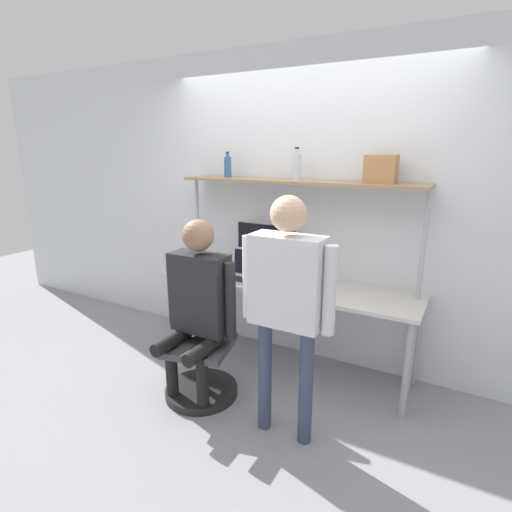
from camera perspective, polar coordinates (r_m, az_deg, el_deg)
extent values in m
plane|color=gray|center=(3.44, 1.88, -17.61)|extent=(12.00, 12.00, 0.00)
cube|color=silver|center=(3.53, 6.91, 6.68)|extent=(8.00, 0.06, 2.70)
cube|color=beige|center=(3.37, 4.47, -4.03)|extent=(2.18, 0.60, 0.03)
cylinder|color=#A5A5AA|center=(3.84, -11.45, -8.03)|extent=(0.05, 0.05, 0.74)
cylinder|color=#A5A5AA|center=(3.07, 20.69, -14.99)|extent=(0.05, 0.05, 0.74)
cylinder|color=#A5A5AA|center=(4.19, -7.20, -5.84)|extent=(0.05, 0.05, 0.74)
cylinder|color=#A5A5AA|center=(3.49, 21.91, -11.28)|extent=(0.05, 0.05, 0.74)
cube|color=#997A56|center=(3.32, 5.75, 10.52)|extent=(2.07, 0.31, 0.02)
cylinder|color=#B2B2B7|center=(3.97, -8.13, -0.47)|extent=(0.04, 0.04, 1.61)
cylinder|color=#B2B2B7|center=(3.23, 22.16, -5.07)|extent=(0.04, 0.04, 1.61)
cylinder|color=#B7B7BC|center=(3.61, 1.41, -2.33)|extent=(0.20, 0.20, 0.01)
cylinder|color=#B7B7BC|center=(3.59, 1.42, -1.28)|extent=(0.06, 0.06, 0.13)
cube|color=#B7B7BC|center=(3.54, 1.49, 2.10)|extent=(0.58, 0.01, 0.33)
cube|color=black|center=(3.54, 1.44, 2.08)|extent=(0.56, 0.02, 0.31)
cube|color=#BCBCC1|center=(3.42, -2.19, -3.35)|extent=(0.28, 0.24, 0.01)
cube|color=black|center=(3.41, -2.35, -3.34)|extent=(0.24, 0.13, 0.00)
cube|color=#BCBCC1|center=(3.48, -1.28, -0.87)|extent=(0.28, 0.03, 0.24)
cube|color=black|center=(3.47, -1.32, -0.90)|extent=(0.25, 0.02, 0.21)
cube|color=black|center=(3.33, 1.17, -3.87)|extent=(0.07, 0.15, 0.01)
cube|color=black|center=(3.33, 1.17, -3.78)|extent=(0.06, 0.13, 0.00)
cylinder|color=black|center=(3.32, -7.77, -18.51)|extent=(0.56, 0.56, 0.06)
cylinder|color=#4C4C51|center=(3.21, -7.90, -15.58)|extent=(0.06, 0.06, 0.33)
cube|color=#3F3F44|center=(3.12, -8.02, -12.55)|extent=(0.56, 0.56, 0.05)
cube|color=#3F3F44|center=(3.19, -6.73, -6.91)|extent=(0.41, 0.14, 0.45)
cylinder|color=black|center=(3.18, -11.92, -16.22)|extent=(0.09, 0.09, 0.44)
cylinder|color=black|center=(3.03, -7.63, -17.77)|extent=(0.09, 0.09, 0.44)
cylinder|color=black|center=(3.07, -11.83, -11.72)|extent=(0.10, 0.38, 0.10)
cylinder|color=black|center=(2.91, -7.46, -13.09)|extent=(0.10, 0.38, 0.10)
cube|color=#262628|center=(2.98, -7.97, -5.25)|extent=(0.44, 0.20, 0.60)
cylinder|color=#262628|center=(3.14, -11.83, -4.64)|extent=(0.08, 0.08, 0.57)
cylinder|color=#262628|center=(2.84, -3.66, -6.46)|extent=(0.08, 0.08, 0.57)
sphere|color=#8C664C|center=(2.86, -8.28, 2.92)|extent=(0.23, 0.23, 0.23)
cylinder|color=#38425B|center=(2.78, 1.29, -16.58)|extent=(0.09, 0.09, 0.80)
cylinder|color=#38425B|center=(2.68, 7.13, -18.05)|extent=(0.09, 0.09, 0.80)
cube|color=silver|center=(2.43, 4.45, -3.59)|extent=(0.45, 0.20, 0.57)
cylinder|color=silver|center=(2.55, -1.09, -3.00)|extent=(0.08, 0.08, 0.54)
cylinder|color=silver|center=(2.34, 10.48, -4.92)|extent=(0.08, 0.08, 0.54)
sphere|color=#D8AD8C|center=(2.33, 4.65, 6.04)|extent=(0.22, 0.22, 0.22)
cylinder|color=#335999|center=(3.63, -4.06, 12.54)|extent=(0.06, 0.06, 0.18)
cylinder|color=#335999|center=(3.62, -4.09, 14.21)|extent=(0.03, 0.03, 0.03)
cylinder|color=black|center=(3.62, -4.10, 14.56)|extent=(0.03, 0.03, 0.01)
cylinder|color=silver|center=(3.32, 5.76, 12.53)|extent=(0.07, 0.07, 0.21)
cylinder|color=silver|center=(3.31, 5.82, 14.67)|extent=(0.03, 0.03, 0.04)
cylinder|color=black|center=(3.31, 5.83, 15.12)|extent=(0.04, 0.04, 0.01)
cube|color=#B27A47|center=(3.11, 17.43, 11.75)|extent=(0.22, 0.17, 0.20)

